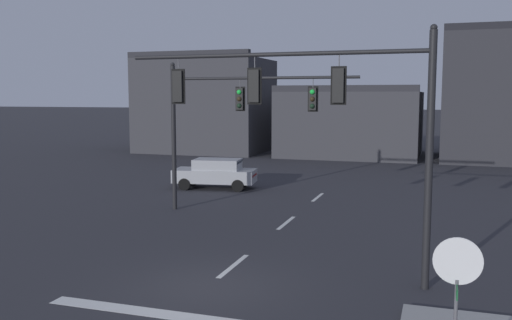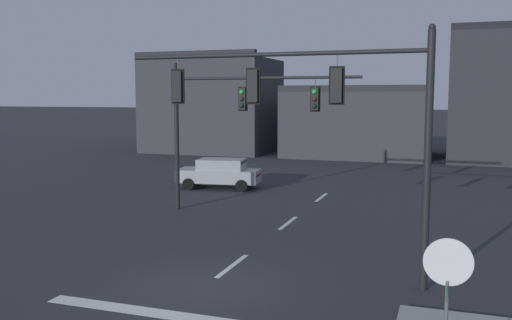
{
  "view_description": "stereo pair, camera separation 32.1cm",
  "coord_description": "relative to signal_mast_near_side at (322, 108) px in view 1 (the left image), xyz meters",
  "views": [
    {
      "loc": [
        5.73,
        -13.25,
        5.03
      ],
      "look_at": [
        0.12,
        3.79,
        2.98
      ],
      "focal_mm": 39.62,
      "sensor_mm": 36.0,
      "label": 1
    },
    {
      "loc": [
        6.03,
        -13.15,
        5.03
      ],
      "look_at": [
        0.12,
        3.79,
        2.98
      ],
      "focal_mm": 39.62,
      "sensor_mm": 36.0,
      "label": 2
    }
  ],
  "objects": [
    {
      "name": "building_row",
      "position": [
        -1.87,
        32.76,
        -0.62
      ],
      "size": [
        38.4,
        10.6,
        10.14
      ],
      "color": "#38383D",
      "rests_on": "ground"
    },
    {
      "name": "ground_plane",
      "position": [
        -2.65,
        -1.78,
        -4.71
      ],
      "size": [
        400.0,
        400.0,
        0.0
      ],
      "primitive_type": "plane",
      "color": "#2B2B30"
    },
    {
      "name": "lane_centreline",
      "position": [
        -2.65,
        0.22,
        -4.7
      ],
      "size": [
        0.16,
        26.4,
        0.01
      ],
      "color": "silver",
      "rests_on": "ground"
    },
    {
      "name": "signal_mast_near_side",
      "position": [
        0.0,
        0.0,
        0.0
      ],
      "size": [
        8.61,
        0.47,
        6.8
      ],
      "color": "black",
      "rests_on": "ground"
    },
    {
      "name": "signal_mast_far_side",
      "position": [
        -5.63,
        7.3,
        -0.39
      ],
      "size": [
        8.16,
        0.36,
        6.46
      ],
      "color": "black",
      "rests_on": "ground"
    },
    {
      "name": "car_lot_nearside",
      "position": [
        -8.51,
        13.12,
        -3.85
      ],
      "size": [
        4.63,
        2.42,
        1.61
      ],
      "color": "#9EA0A5",
      "rests_on": "ground"
    },
    {
      "name": "stop_sign",
      "position": [
        3.39,
        -5.88,
        -2.56
      ],
      "size": [
        0.76,
        0.64,
        2.83
      ],
      "color": "#56565B",
      "rests_on": "ground"
    },
    {
      "name": "stop_bar_paint",
      "position": [
        -2.65,
        -3.78,
        -4.7
      ],
      "size": [
        6.4,
        0.5,
        0.01
      ],
      "primitive_type": "cube",
      "color": "silver",
      "rests_on": "ground"
    }
  ]
}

